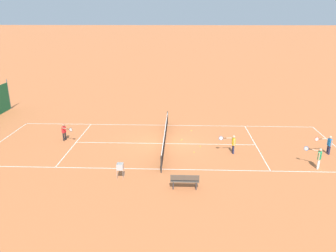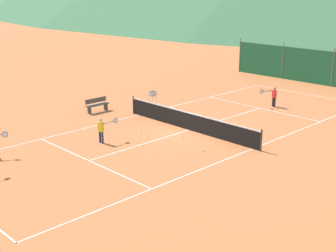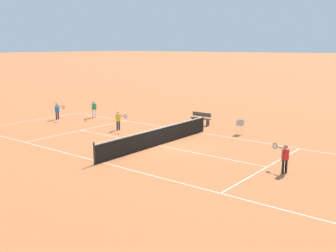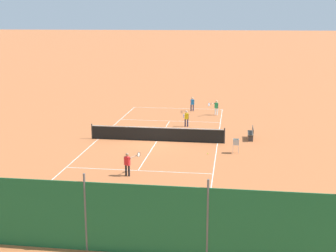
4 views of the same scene
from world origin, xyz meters
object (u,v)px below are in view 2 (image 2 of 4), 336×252
object	(u,v)px
tennis_ball_mid_court	(177,108)
tennis_ball_by_net_right	(148,138)
tennis_ball_near_corner	(183,137)
player_near_service	(274,95)
tennis_ball_service_box	(141,131)
tennis_ball_by_net_left	(203,151)
courtside_bench	(97,105)
tennis_net	(189,121)
ball_hopper	(153,95)
player_near_baseline	(102,128)

from	to	relation	value
tennis_ball_mid_court	tennis_ball_by_net_right	world-z (taller)	same
tennis_ball_near_corner	player_near_service	bearing A→B (deg)	92.33
tennis_ball_service_box	tennis_ball_by_net_left	bearing A→B (deg)	0.56
tennis_ball_by_net_right	courtside_bench	world-z (taller)	courtside_bench
tennis_net	tennis_ball_by_net_right	size ratio (longest dim) A/B	139.09
courtside_bench	ball_hopper	bearing A→B (deg)	73.83
player_near_service	tennis_ball_mid_court	size ratio (longest dim) A/B	19.14
tennis_net	courtside_bench	distance (m)	6.48
ball_hopper	courtside_bench	size ratio (longest dim) A/B	0.59
ball_hopper	tennis_ball_near_corner	bearing A→B (deg)	-29.89
ball_hopper	tennis_ball_by_net_right	bearing A→B (deg)	-44.62
tennis_net	player_near_baseline	distance (m)	4.79
tennis_ball_mid_court	tennis_ball_near_corner	world-z (taller)	same
courtside_bench	tennis_ball_service_box	bearing A→B (deg)	-8.00
player_near_baseline	ball_hopper	size ratio (longest dim) A/B	1.41
player_near_service	tennis_ball_by_net_right	world-z (taller)	player_near_service
tennis_net	courtside_bench	xyz separation A→B (m)	(-6.34, -1.34, -0.05)
tennis_net	tennis_ball_service_box	xyz separation A→B (m)	(-1.55, -2.02, -0.47)
tennis_ball_near_corner	tennis_net	bearing A→B (deg)	119.99
player_near_service	courtside_bench	bearing A→B (deg)	-127.73
tennis_ball_by_net_right	ball_hopper	size ratio (longest dim) A/B	0.07
tennis_ball_by_net_left	courtside_bench	xyz separation A→B (m)	(-9.10, 0.63, 0.42)
player_near_service	tennis_ball_service_box	xyz separation A→B (m)	(-1.90, -9.32, -0.70)
tennis_net	tennis_ball_service_box	size ratio (longest dim) A/B	139.09
tennis_net	player_near_service	distance (m)	7.32
tennis_ball_service_box	player_near_service	bearing A→B (deg)	78.49
player_near_baseline	tennis_ball_near_corner	distance (m)	4.07
player_near_service	tennis_ball_service_box	world-z (taller)	player_near_service
tennis_net	player_near_service	xyz separation A→B (m)	(0.34, 7.30, 0.24)
tennis_ball_mid_court	player_near_service	bearing A→B (deg)	49.50
tennis_ball_near_corner	ball_hopper	world-z (taller)	ball_hopper
player_near_baseline	courtside_bench	distance (m)	5.77
tennis_ball_service_box	ball_hopper	bearing A→B (deg)	131.33
player_near_baseline	tennis_ball_by_net_right	bearing A→B (deg)	62.77
player_near_service	ball_hopper	size ratio (longest dim) A/B	1.42
player_near_service	tennis_ball_near_corner	xyz separation A→B (m)	(0.35, -8.50, -0.70)
player_near_service	player_near_baseline	distance (m)	11.98
tennis_ball_mid_court	courtside_bench	world-z (taller)	courtside_bench
tennis_net	tennis_ball_mid_court	distance (m)	4.52
tennis_net	tennis_ball_mid_court	xyz separation A→B (m)	(-3.60, 2.68, -0.47)
player_near_service	ball_hopper	xyz separation A→B (m)	(-5.65, -5.06, -0.08)
tennis_net	tennis_ball_service_box	world-z (taller)	tennis_net
tennis_ball_service_box	tennis_ball_near_corner	xyz separation A→B (m)	(2.24, 0.82, 0.00)
tennis_ball_mid_court	ball_hopper	world-z (taller)	ball_hopper
tennis_ball_near_corner	courtside_bench	bearing A→B (deg)	-178.82
ball_hopper	courtside_bench	distance (m)	3.74
player_near_service	player_near_baseline	xyz separation A→B (m)	(-1.89, -11.83, -0.00)
tennis_ball_near_corner	ball_hopper	xyz separation A→B (m)	(-5.99, 3.45, 0.62)
courtside_bench	tennis_ball_mid_court	bearing A→B (deg)	55.73
player_near_service	courtside_bench	xyz separation A→B (m)	(-6.69, -8.65, -0.29)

